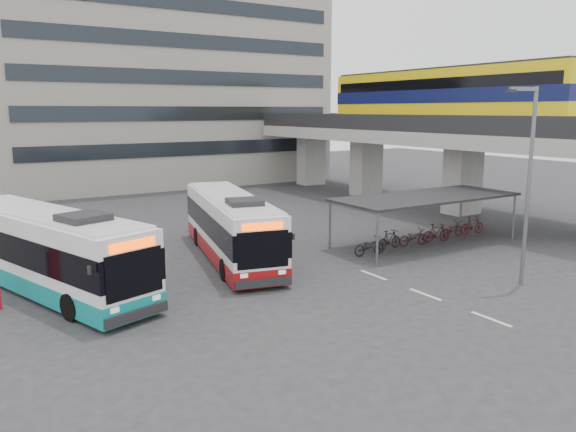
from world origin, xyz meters
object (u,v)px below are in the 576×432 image
bus_main (231,227)px  lamp_post (527,175)px  bus_teal (47,251)px  pedestrian (136,258)px

bus_main → lamp_post: 13.01m
bus_teal → pedestrian: size_ratio=6.95×
bus_main → lamp_post: lamp_post is taller
bus_main → bus_teal: (-8.16, -0.72, 0.07)m
bus_main → bus_teal: bearing=-161.8°
bus_teal → pedestrian: 3.47m
pedestrian → lamp_post: bearing=-102.1°
bus_teal → lamp_post: size_ratio=1.49×
bus_teal → pedestrian: bus_teal is taller
bus_teal → bus_main: bearing=-13.0°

